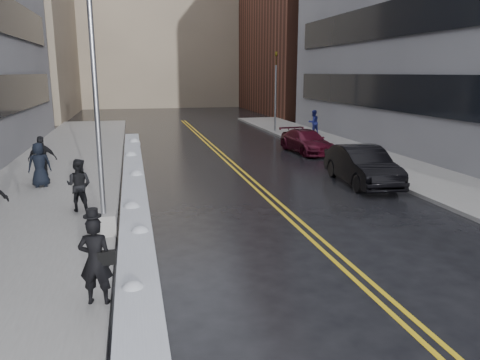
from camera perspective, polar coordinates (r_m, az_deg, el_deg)
ground at (r=12.20m, az=-0.69°, el=-9.15°), size 160.00×160.00×0.00m
sidewalk_west at (r=21.78m, az=-21.54°, el=0.07°), size 5.50×50.00×0.15m
sidewalk_east at (r=24.84m, az=17.22°, el=1.90°), size 4.00×50.00×0.15m
lane_line_left at (r=22.05m, az=-0.27°, el=0.95°), size 0.12×50.00×0.01m
lane_line_right at (r=22.12m, az=0.48°, el=0.99°), size 0.12×50.00×0.01m
snow_ridge at (r=19.55m, az=-12.81°, el=-0.44°), size 0.90×30.00×0.34m
building_far at (r=71.47m, az=-9.91°, el=17.92°), size 36.00×16.00×22.00m
lamppost at (r=13.23m, az=-16.77°, el=3.46°), size 0.65×0.65×7.62m
fire_hydrant at (r=24.27m, az=15.25°, el=2.91°), size 0.26×0.26×0.73m
traffic_signal at (r=36.72m, az=4.36°, el=11.06°), size 0.16×0.20×6.00m
pedestrian_fedora at (r=9.60m, az=-17.20°, el=-9.37°), size 0.72×0.54×1.78m
pedestrian_b at (r=16.11m, az=-19.04°, el=-0.58°), size 1.01×0.90×1.73m
pedestrian_c at (r=20.12m, az=-23.25°, el=1.73°), size 0.97×0.74×1.77m
pedestrian_d at (r=20.91m, az=-22.94°, el=2.35°), size 1.14×0.51×1.92m
pedestrian_east at (r=35.03m, az=8.94°, el=6.98°), size 1.02×0.90×1.77m
car_black at (r=20.21m, az=14.69°, el=1.71°), size 1.98×4.94×1.60m
car_maroon at (r=27.73m, az=8.08°, el=4.68°), size 2.27×4.71×1.32m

